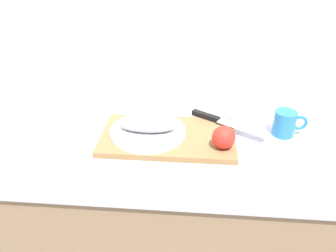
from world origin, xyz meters
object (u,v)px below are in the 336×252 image
object	(u,v)px
white_plate	(148,132)
fish_fillet	(147,126)
cutting_board	(168,136)
coffee_mug_1	(285,123)
chef_knife	(219,120)

from	to	relation	value
white_plate	fish_fillet	bearing A→B (deg)	90.00
cutting_board	coffee_mug_1	xyz separation A→B (m)	(0.40, 0.06, 0.03)
cutting_board	fish_fillet	size ratio (longest dim) A/B	2.35
chef_knife	white_plate	bearing A→B (deg)	-125.10
chef_knife	cutting_board	bearing A→B (deg)	-119.89
white_plate	coffee_mug_1	size ratio (longest dim) A/B	2.21
cutting_board	chef_knife	xyz separation A→B (m)	(0.17, 0.09, 0.02)
fish_fillet	white_plate	bearing A→B (deg)	-90.00
white_plate	coffee_mug_1	xyz separation A→B (m)	(0.46, 0.07, 0.02)
chef_knife	coffee_mug_1	world-z (taller)	coffee_mug_1
coffee_mug_1	cutting_board	bearing A→B (deg)	-170.95
fish_fillet	coffee_mug_1	world-z (taller)	coffee_mug_1
fish_fillet	chef_knife	xyz separation A→B (m)	(0.24, 0.10, -0.02)
cutting_board	white_plate	world-z (taller)	white_plate
fish_fillet	chef_knife	distance (m)	0.26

